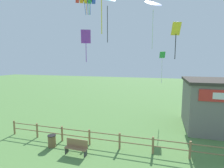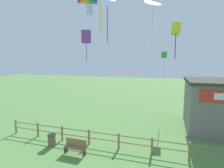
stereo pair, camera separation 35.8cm
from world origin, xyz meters
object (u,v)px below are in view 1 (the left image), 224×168
at_px(kite_cyan_delta, 107,0).
at_px(kite_green_diamond, 162,62).
at_px(kite_yellow_diamond, 176,34).
at_px(trash_bin, 52,141).
at_px(park_bench_near_fence, 76,147).
at_px(kite_blue_delta, 153,4).
at_px(kite_purple_streamer, 86,40).

relative_size(kite_cyan_delta, kite_green_diamond, 1.01).
distance_m(kite_yellow_diamond, kite_cyan_delta, 5.47).
bearing_deg(kite_cyan_delta, trash_bin, -139.44).
distance_m(park_bench_near_fence, kite_green_diamond, 12.46).
height_order(park_bench_near_fence, kite_cyan_delta, kite_cyan_delta).
bearing_deg(kite_blue_delta, kite_green_diamond, 84.74).
bearing_deg(kite_cyan_delta, kite_yellow_diamond, -1.03).
relative_size(park_bench_near_fence, kite_green_diamond, 0.45).
xyz_separation_m(park_bench_near_fence, trash_bin, (-2.12, 0.43, -0.08)).
bearing_deg(kite_cyan_delta, park_bench_near_fence, -109.15).
bearing_deg(kite_green_diamond, kite_yellow_diamond, -83.17).
bearing_deg(kite_purple_streamer, kite_blue_delta, -8.99).
distance_m(kite_cyan_delta, kite_green_diamond, 9.07).
distance_m(kite_purple_streamer, kite_cyan_delta, 3.33).
bearing_deg(kite_yellow_diamond, kite_purple_streamer, 176.83).
xyz_separation_m(kite_blue_delta, kite_purple_streamer, (-5.19, 0.82, -1.99)).
xyz_separation_m(kite_purple_streamer, kite_cyan_delta, (1.88, -0.28, 2.73)).
height_order(kite_cyan_delta, kite_green_diamond, kite_cyan_delta).
relative_size(trash_bin, kite_green_diamond, 0.25).
relative_size(trash_bin, kite_blue_delta, 0.26).
distance_m(kite_blue_delta, kite_yellow_diamond, 2.45).
bearing_deg(park_bench_near_fence, kite_purple_streamer, 102.46).
xyz_separation_m(trash_bin, kite_purple_streamer, (1.35, 3.05, 7.23)).
relative_size(kite_blue_delta, kite_purple_streamer, 1.31).
relative_size(park_bench_near_fence, kite_yellow_diamond, 0.62).
xyz_separation_m(park_bench_near_fence, kite_blue_delta, (4.42, 2.67, 9.14)).
xyz_separation_m(park_bench_near_fence, kite_yellow_diamond, (5.92, 3.12, 7.26)).
height_order(kite_blue_delta, kite_yellow_diamond, kite_blue_delta).
bearing_deg(park_bench_near_fence, kite_cyan_delta, 70.85).
bearing_deg(kite_green_diamond, park_bench_near_fence, -116.97).
xyz_separation_m(park_bench_near_fence, kite_cyan_delta, (1.11, 3.20, 9.87)).
bearing_deg(kite_yellow_diamond, trash_bin, -161.56).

